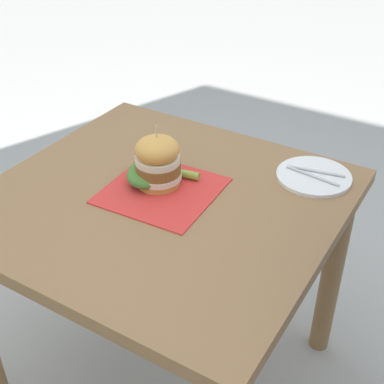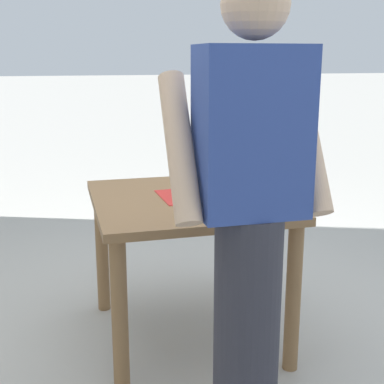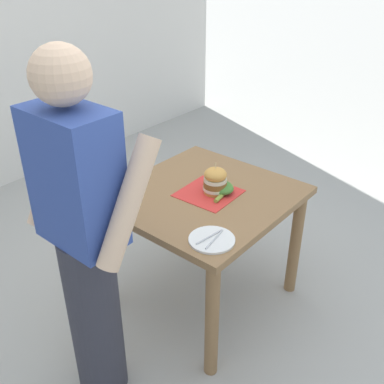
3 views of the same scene
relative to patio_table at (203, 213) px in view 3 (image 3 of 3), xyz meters
The scene contains 8 objects.
ground_plane 0.62m from the patio_table, ahead, with size 80.00×80.00×0.00m, color #ADAAA3.
patio_table is the anchor object (origin of this frame).
serving_paper 0.13m from the patio_table, 148.12° to the right, with size 0.30×0.30×0.00m, color red.
sandwich 0.22m from the patio_table, 138.64° to the right, with size 0.14×0.14×0.19m.
pickle_spear 0.19m from the patio_table, behind, with size 0.02×0.02×0.07m, color #8EA83D.
side_plate_with_forks 0.47m from the patio_table, 133.61° to the left, with size 0.22×0.22×0.02m.
side_salad 0.18m from the patio_table, 131.42° to the right, with size 0.18×0.14×0.07m, color #477F33.
diner_across_table 0.86m from the patio_table, 91.30° to the left, with size 0.55×0.35×1.69m.
Camera 3 is at (-1.35, 1.71, 1.98)m, focal length 42.00 mm.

